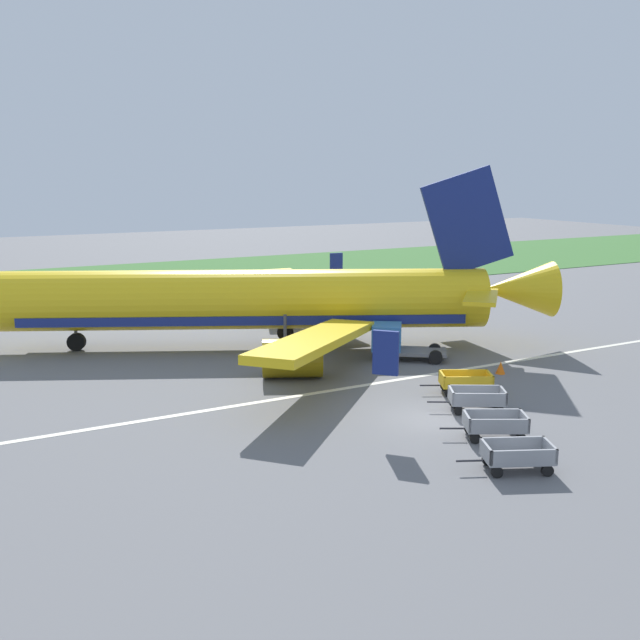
{
  "coord_description": "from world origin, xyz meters",
  "views": [
    {
      "loc": [
        -18.56,
        -24.42,
        10.81
      ],
      "look_at": [
        -0.43,
        9.79,
        2.8
      ],
      "focal_mm": 39.76,
      "sensor_mm": 36.0,
      "label": 1
    }
  ],
  "objects_px": {
    "airplane": "(261,301)",
    "traffic_cone_near_plane": "(501,368)",
    "baggage_cart_nearest": "(517,455)",
    "baggage_cart_fourth_in_row": "(465,382)",
    "baggage_cart_second_in_row": "(495,425)",
    "baggage_cart_third_in_row": "(477,399)",
    "service_truck_beside_carts": "(395,341)"
  },
  "relations": [
    {
      "from": "service_truck_beside_carts",
      "to": "traffic_cone_near_plane",
      "type": "xyz_separation_m",
      "value": [
        3.41,
        -5.36,
        -0.76
      ]
    },
    {
      "from": "airplane",
      "to": "service_truck_beside_carts",
      "type": "bearing_deg",
      "value": -45.95
    },
    {
      "from": "baggage_cart_nearest",
      "to": "service_truck_beside_carts",
      "type": "height_order",
      "value": "service_truck_beside_carts"
    },
    {
      "from": "service_truck_beside_carts",
      "to": "baggage_cart_second_in_row",
      "type": "bearing_deg",
      "value": -105.56
    },
    {
      "from": "baggage_cart_fourth_in_row",
      "to": "service_truck_beside_carts",
      "type": "bearing_deg",
      "value": 84.93
    },
    {
      "from": "service_truck_beside_carts",
      "to": "traffic_cone_near_plane",
      "type": "relative_size",
      "value": 6.76
    },
    {
      "from": "baggage_cart_nearest",
      "to": "traffic_cone_near_plane",
      "type": "xyz_separation_m",
      "value": [
        8.45,
        10.26,
        -0.26
      ]
    },
    {
      "from": "airplane",
      "to": "baggage_cart_fourth_in_row",
      "type": "distance_m",
      "value": 14.62
    },
    {
      "from": "airplane",
      "to": "baggage_cart_nearest",
      "type": "height_order",
      "value": "airplane"
    },
    {
      "from": "baggage_cart_nearest",
      "to": "baggage_cart_second_in_row",
      "type": "xyz_separation_m",
      "value": [
        1.5,
        2.9,
        0.0
      ]
    },
    {
      "from": "baggage_cart_second_in_row",
      "to": "traffic_cone_near_plane",
      "type": "bearing_deg",
      "value": 46.65
    },
    {
      "from": "baggage_cart_fourth_in_row",
      "to": "traffic_cone_near_plane",
      "type": "bearing_deg",
      "value": 25.57
    },
    {
      "from": "airplane",
      "to": "baggage_cart_nearest",
      "type": "xyz_separation_m",
      "value": [
        0.88,
        -21.74,
        -2.45
      ]
    },
    {
      "from": "baggage_cart_fourth_in_row",
      "to": "traffic_cone_near_plane",
      "type": "xyz_separation_m",
      "value": [
        4.06,
        1.94,
        -0.26
      ]
    },
    {
      "from": "baggage_cart_fourth_in_row",
      "to": "traffic_cone_near_plane",
      "type": "height_order",
      "value": "baggage_cart_fourth_in_row"
    },
    {
      "from": "baggage_cart_third_in_row",
      "to": "baggage_cart_fourth_in_row",
      "type": "bearing_deg",
      "value": 61.52
    },
    {
      "from": "baggage_cart_fourth_in_row",
      "to": "baggage_cart_nearest",
      "type": "bearing_deg",
      "value": -117.81
    },
    {
      "from": "airplane",
      "to": "traffic_cone_near_plane",
      "type": "xyz_separation_m",
      "value": [
        9.32,
        -11.48,
        -2.71
      ]
    },
    {
      "from": "baggage_cart_third_in_row",
      "to": "airplane",
      "type": "bearing_deg",
      "value": 104.15
    },
    {
      "from": "airplane",
      "to": "baggage_cart_second_in_row",
      "type": "bearing_deg",
      "value": -82.81
    },
    {
      "from": "airplane",
      "to": "service_truck_beside_carts",
      "type": "xyz_separation_m",
      "value": [
        5.92,
        -6.12,
        -1.95
      ]
    },
    {
      "from": "baggage_cart_third_in_row",
      "to": "baggage_cart_fourth_in_row",
      "type": "relative_size",
      "value": 0.99
    },
    {
      "from": "service_truck_beside_carts",
      "to": "traffic_cone_near_plane",
      "type": "bearing_deg",
      "value": -57.54
    },
    {
      "from": "airplane",
      "to": "baggage_cart_second_in_row",
      "type": "xyz_separation_m",
      "value": [
        2.38,
        -18.83,
        -2.45
      ]
    },
    {
      "from": "baggage_cart_second_in_row",
      "to": "baggage_cart_third_in_row",
      "type": "height_order",
      "value": "same"
    },
    {
      "from": "baggage_cart_second_in_row",
      "to": "baggage_cart_fourth_in_row",
      "type": "distance_m",
      "value": 6.14
    },
    {
      "from": "airplane",
      "to": "baggage_cart_third_in_row",
      "type": "bearing_deg",
      "value": -75.85
    },
    {
      "from": "airplane",
      "to": "baggage_cart_third_in_row",
      "type": "distance_m",
      "value": 16.47
    },
    {
      "from": "airplane",
      "to": "traffic_cone_near_plane",
      "type": "distance_m",
      "value": 15.03
    },
    {
      "from": "baggage_cart_fourth_in_row",
      "to": "service_truck_beside_carts",
      "type": "xyz_separation_m",
      "value": [
        0.65,
        7.3,
        0.5
      ]
    },
    {
      "from": "baggage_cart_third_in_row",
      "to": "traffic_cone_near_plane",
      "type": "xyz_separation_m",
      "value": [
        5.34,
        4.31,
        -0.26
      ]
    },
    {
      "from": "airplane",
      "to": "baggage_cart_fourth_in_row",
      "type": "height_order",
      "value": "airplane"
    }
  ]
}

